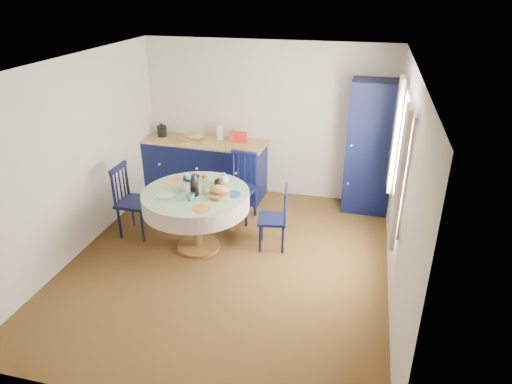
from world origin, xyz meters
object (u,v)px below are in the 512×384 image
Objects in this scene: dining_table at (197,201)px; mug_c at (219,184)px; cobalt_bowl at (191,178)px; chair_far at (240,186)px; kitchen_counter at (204,166)px; chair_right at (275,218)px; mug_b at (190,197)px; mug_d at (189,178)px; pantry_cabinet at (371,148)px; mug_a at (183,187)px; chair_left at (132,200)px.

dining_table is 0.37m from mug_c.
chair_far is at bearing 51.98° from cobalt_bowl.
chair_right is (1.50, -1.43, -0.03)m from kitchen_counter.
chair_right is at bearing 29.37° from mug_b.
mug_d is at bearing -99.84° from chair_right.
kitchen_counter is at bearing 105.41° from mug_b.
chair_far is 9.61× the size of mug_b.
chair_far is (-1.83, -0.76, -0.50)m from pantry_cabinet.
pantry_cabinet is (2.66, 0.04, 0.54)m from kitchen_counter.
kitchen_counter is 17.84× the size of mug_a.
chair_left is (-0.51, -1.54, 0.04)m from kitchen_counter.
kitchen_counter reaches higher than mug_b.
chair_left is at bearing -139.88° from chair_far.
mug_b is (0.54, -1.97, 0.41)m from kitchen_counter.
mug_d reaches higher than cobalt_bowl.
mug_b reaches higher than cobalt_bowl.
chair_far is 0.86m from mug_c.
pantry_cabinet reaches higher than kitchen_counter.
mug_a reaches higher than chair_right.
pantry_cabinet is at bearing 39.28° from dining_table.
mug_c is (-1.90, -1.54, -0.12)m from pantry_cabinet.
chair_far is at bearing 76.97° from mug_b.
kitchen_counter is 1.10m from chair_far.
chair_left is (-1.03, 0.17, -0.19)m from dining_table.
mug_d is (0.82, 0.14, 0.37)m from chair_left.
pantry_cabinet is at bearing 31.48° from mug_d.
chair_right is 8.26× the size of mug_b.
mug_a is at bearing 128.72° from mug_b.
mug_b is (-0.96, -0.54, 0.45)m from chair_right.
pantry_cabinet is 2.76m from mug_d.
mug_b is 0.63m from cobalt_bowl.
kitchen_counter is 15.84× the size of mug_c.
pantry_cabinet reaches higher than mug_c.
chair_left reaches higher than mug_c.
chair_right is 1.28m from mug_d.
mug_c is at bearing -11.81° from mug_d.
mug_c is at bearing -15.67° from cobalt_bowl.
mug_d is (-2.36, -1.44, -0.12)m from pantry_cabinet.
chair_right is at bearing 5.60° from mug_c.
kitchen_counter is at bearing -177.71° from pantry_cabinet.
pantry_cabinet reaches higher than dining_table.
dining_table is at bearing -138.59° from mug_c.
dining_table is (0.52, -1.71, 0.24)m from kitchen_counter.
dining_table is 0.42m from cobalt_bowl.
dining_table is 0.42m from mug_d.
mug_c reaches higher than mug_d.
cobalt_bowl is (-0.20, 0.34, 0.15)m from dining_table.
kitchen_counter is 1.62m from chair_left.
dining_table is at bearing -82.50° from chair_right.
mug_d is at bearing -119.30° from cobalt_bowl.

